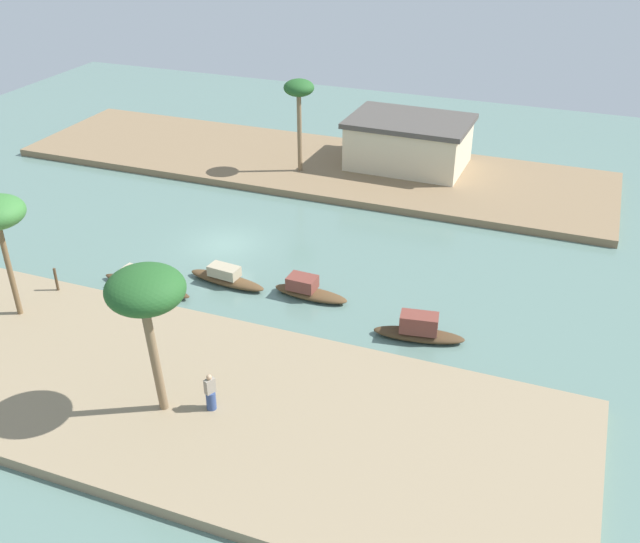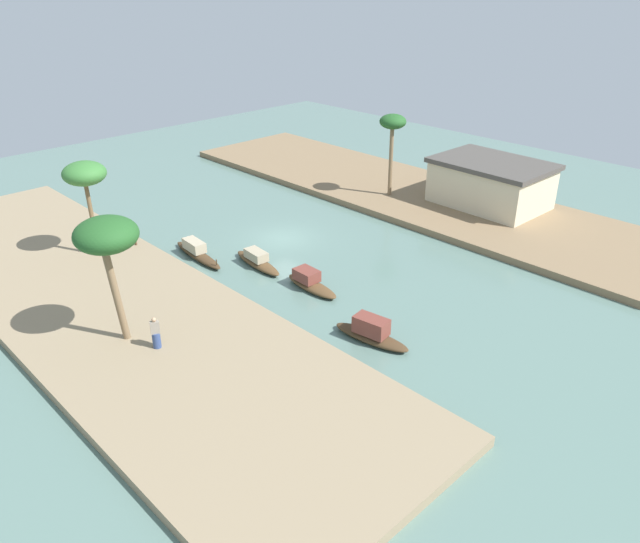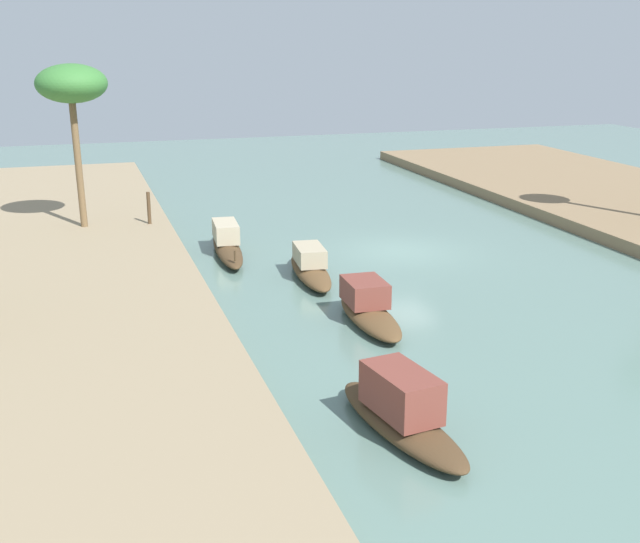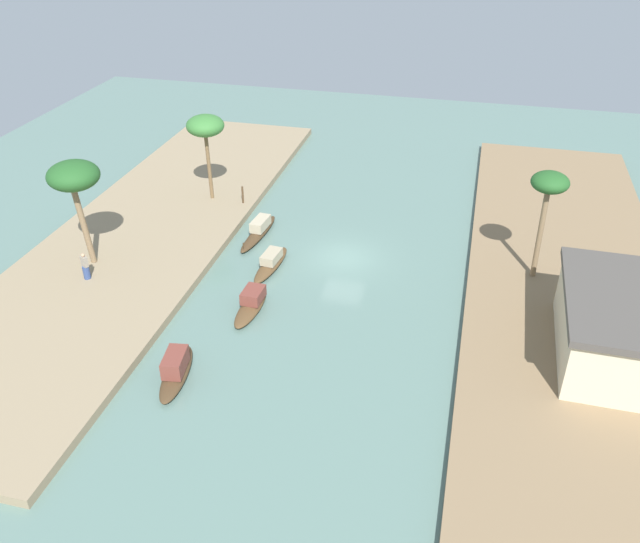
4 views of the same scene
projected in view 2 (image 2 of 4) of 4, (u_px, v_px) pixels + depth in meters
river_water at (283, 238)px, 42.45m from camera, size 69.09×69.09×0.00m
riverbank_left at (104, 300)px, 34.08m from camera, size 42.61×11.30×0.48m
riverbank_right at (404, 192)px, 50.60m from camera, size 42.61×11.30×0.48m
sampan_open_hull at (371, 333)px, 30.60m from camera, size 4.36×1.76×1.32m
sampan_upstream_small at (197, 252)px, 39.49m from camera, size 5.39×1.30×1.09m
sampan_with_tall_canopy at (257, 261)px, 38.36m from camera, size 4.55×1.43×1.02m
sampan_midstream at (310, 282)px, 35.64m from camera, size 4.00×1.24×1.11m
person_on_near_bank at (156, 335)px, 29.13m from camera, size 0.52×0.52×1.64m
mooring_post at (135, 236)px, 39.99m from camera, size 0.14×0.14×1.24m
palm_tree_left_near at (85, 175)px, 36.56m from camera, size 2.59×2.59×6.06m
palm_tree_left_far at (106, 237)px, 27.65m from camera, size 2.94×2.94×6.38m
palm_tree_right_tall at (393, 126)px, 46.69m from camera, size 2.05×2.05×6.42m
riverside_building at (491, 183)px, 46.41m from camera, size 8.49×6.15×3.40m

